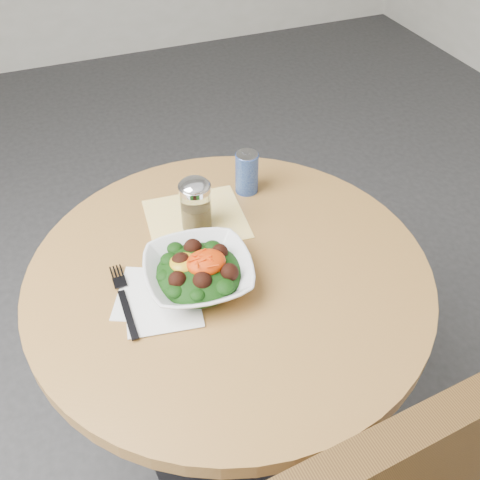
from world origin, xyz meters
The scene contains 8 objects.
ground centered at (0.00, 0.00, 0.00)m, with size 6.00×6.00×0.00m, color #2D2D30.
table centered at (0.00, 0.00, 0.55)m, with size 0.90×0.90×0.75m.
cloth_napkin centered at (-0.02, 0.19, 0.75)m, with size 0.23×0.22×0.00m, color #FCB80D.
paper_napkins centered at (-0.17, -0.03, 0.75)m, with size 0.20×0.23×0.00m.
salad_bowl centered at (-0.07, -0.01, 0.78)m, with size 0.25×0.25×0.09m.
fork centered at (-0.24, 0.00, 0.76)m, with size 0.03×0.22×0.00m.
spice_shaker centered at (-0.02, 0.16, 0.82)m, with size 0.08×0.08×0.14m.
beverage_can centered at (0.15, 0.25, 0.81)m, with size 0.06×0.06×0.11m.
Camera 1 is at (-0.29, -0.78, 1.60)m, focal length 40.00 mm.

